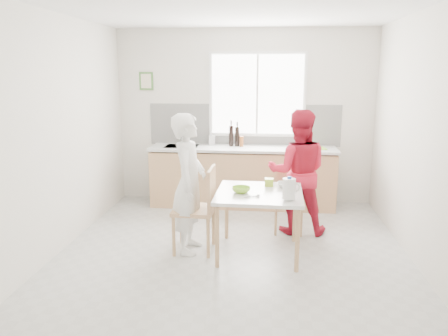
# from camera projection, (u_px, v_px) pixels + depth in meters

# --- Properties ---
(ground) EXTENTS (4.50, 4.50, 0.00)m
(ground) POSITION_uv_depth(u_px,v_px,m) (232.00, 256.00, 4.96)
(ground) COLOR #B7B7B2
(ground) RESTS_ON ground
(room_shell) EXTENTS (4.50, 4.50, 4.50)m
(room_shell) POSITION_uv_depth(u_px,v_px,m) (233.00, 111.00, 4.60)
(room_shell) COLOR silver
(room_shell) RESTS_ON ground
(window) EXTENTS (1.50, 0.06, 1.30)m
(window) POSITION_uv_depth(u_px,v_px,m) (257.00, 95.00, 6.73)
(window) COLOR white
(window) RESTS_ON room_shell
(backsplash) EXTENTS (3.00, 0.02, 0.65)m
(backsplash) POSITION_uv_depth(u_px,v_px,m) (244.00, 125.00, 6.87)
(backsplash) COLOR white
(backsplash) RESTS_ON room_shell
(picture_frame) EXTENTS (0.22, 0.03, 0.28)m
(picture_frame) POSITION_uv_depth(u_px,v_px,m) (146.00, 81.00, 6.87)
(picture_frame) COLOR #4E843C
(picture_frame) RESTS_ON room_shell
(kitchen_counter) EXTENTS (2.84, 0.64, 1.37)m
(kitchen_counter) POSITION_uv_depth(u_px,v_px,m) (242.00, 179.00, 6.76)
(kitchen_counter) COLOR tan
(kitchen_counter) RESTS_ON ground
(dining_table) EXTENTS (0.98, 0.98, 0.73)m
(dining_table) POSITION_uv_depth(u_px,v_px,m) (259.00, 198.00, 4.90)
(dining_table) COLOR white
(dining_table) RESTS_ON ground
(chair_left) EXTENTS (0.47, 0.47, 1.00)m
(chair_left) POSITION_uv_depth(u_px,v_px,m) (200.00, 206.00, 5.00)
(chair_left) COLOR tan
(chair_left) RESTS_ON ground
(chair_far) EXTENTS (0.38, 0.38, 0.81)m
(chair_far) POSITION_uv_depth(u_px,v_px,m) (289.00, 197.00, 5.69)
(chair_far) COLOR tan
(chair_far) RESTS_ON ground
(person_white) EXTENTS (0.40, 0.60, 1.61)m
(person_white) POSITION_uv_depth(u_px,v_px,m) (189.00, 184.00, 4.96)
(person_white) COLOR white
(person_white) RESTS_ON ground
(person_red) EXTENTS (0.79, 0.62, 1.60)m
(person_red) POSITION_uv_depth(u_px,v_px,m) (298.00, 172.00, 5.56)
(person_red) COLOR red
(person_red) RESTS_ON ground
(bowl_green) EXTENTS (0.21, 0.21, 0.06)m
(bowl_green) POSITION_uv_depth(u_px,v_px,m) (241.00, 190.00, 4.85)
(bowl_green) COLOR #8DCD2F
(bowl_green) RESTS_ON dining_table
(bowl_white) EXTENTS (0.22, 0.22, 0.05)m
(bowl_white) POSITION_uv_depth(u_px,v_px,m) (286.00, 185.00, 5.08)
(bowl_white) COLOR silver
(bowl_white) RESTS_ON dining_table
(milk_jug) EXTENTS (0.19, 0.14, 0.24)m
(milk_jug) POSITION_uv_depth(u_px,v_px,m) (289.00, 188.00, 4.54)
(milk_jug) COLOR white
(milk_jug) RESTS_ON dining_table
(green_box) EXTENTS (0.10, 0.10, 0.09)m
(green_box) POSITION_uv_depth(u_px,v_px,m) (269.00, 182.00, 5.13)
(green_box) COLOR #A2C42D
(green_box) RESTS_ON dining_table
(spoon) EXTENTS (0.16, 0.06, 0.01)m
(spoon) POSITION_uv_depth(u_px,v_px,m) (251.00, 196.00, 4.67)
(spoon) COLOR #A5A5AA
(spoon) RESTS_ON dining_table
(cutting_board) EXTENTS (0.39, 0.31, 0.01)m
(cutting_board) POSITION_uv_depth(u_px,v_px,m) (314.00, 148.00, 6.52)
(cutting_board) COLOR #90D932
(cutting_board) RESTS_ON kitchen_counter
(wine_bottle_a) EXTENTS (0.07, 0.07, 0.32)m
(wine_bottle_a) POSITION_uv_depth(u_px,v_px,m) (231.00, 136.00, 6.73)
(wine_bottle_a) COLOR black
(wine_bottle_a) RESTS_ON kitchen_counter
(wine_bottle_b) EXTENTS (0.07, 0.07, 0.30)m
(wine_bottle_b) POSITION_uv_depth(u_px,v_px,m) (237.00, 136.00, 6.72)
(wine_bottle_b) COLOR black
(wine_bottle_b) RESTS_ON kitchen_counter
(jar_amber) EXTENTS (0.06, 0.06, 0.16)m
(jar_amber) POSITION_uv_depth(u_px,v_px,m) (242.00, 141.00, 6.69)
(jar_amber) COLOR #974F21
(jar_amber) RESTS_ON kitchen_counter
(soap_bottle) EXTENTS (0.11, 0.11, 0.21)m
(soap_bottle) POSITION_uv_depth(u_px,v_px,m) (212.00, 138.00, 6.85)
(soap_bottle) COLOR #999999
(soap_bottle) RESTS_ON kitchen_counter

